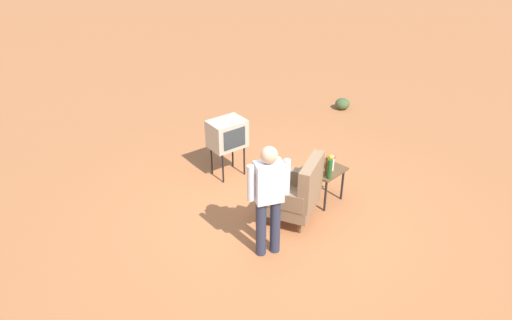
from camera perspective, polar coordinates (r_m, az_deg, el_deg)
ground_plane at (r=7.26m, az=2.82°, el=-6.95°), size 60.00×60.00×0.00m
armchair at (r=6.95m, az=4.81°, el=-3.90°), size 0.99×1.00×1.06m
side_table at (r=7.46m, az=8.15°, el=-1.52°), size 0.56×0.56×0.58m
tv_on_stand at (r=7.95m, az=-3.51°, el=3.13°), size 0.66×0.53×1.03m
person_standing at (r=6.07m, az=1.53°, el=-4.28°), size 0.51×0.37×1.64m
bottle_wine_green at (r=7.09m, az=8.90°, el=-1.08°), size 0.07×0.07×0.32m
bottle_short_clear at (r=7.51m, az=7.42°, el=0.35°), size 0.06×0.06×0.20m
bottle_tall_amber at (r=7.20m, az=8.64°, el=-0.66°), size 0.07×0.07×0.30m
flower_vase at (r=7.32m, az=9.11°, el=-0.19°), size 0.15×0.10×0.27m
shrub_near at (r=10.99m, az=10.40°, el=6.70°), size 0.33×0.33×0.25m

